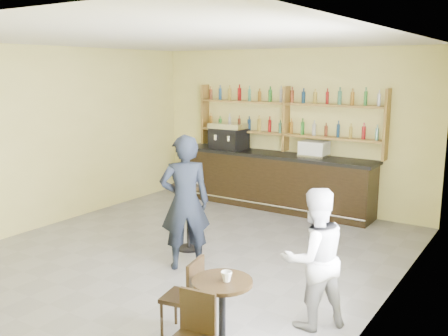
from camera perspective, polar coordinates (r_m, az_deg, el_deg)
The scene contains 21 objects.
floor at distance 7.75m, azimuth -4.56°, elevation -9.91°, with size 7.00×7.00×0.00m, color slate.
ceiling at distance 7.25m, azimuth -4.97°, elevation 14.42°, with size 7.00×7.00×0.00m, color white.
wall_back at distance 10.29m, azimuth 7.39°, elevation 4.48°, with size 7.00×7.00×0.00m, color #F0E788.
wall_left at distance 9.47m, azimuth -19.23°, elevation 3.37°, with size 7.00×7.00×0.00m, color #F0E788.
wall_right at distance 5.99m, azimuth 18.46°, elevation -0.82°, with size 7.00×7.00×0.00m, color #F0E788.
window_pane at distance 4.85m, azimuth 14.73°, elevation -2.15°, with size 2.00×2.00×0.00m, color white.
window_frame at distance 4.85m, azimuth 14.66°, elevation -2.14°, with size 0.04×1.70×2.10m, color black, non-canonical shape.
shelf_unit at distance 10.15m, azimuth 7.10°, elevation 5.58°, with size 4.00×0.26×1.40m, color brown, non-canonical shape.
liquor_bottles at distance 10.13m, azimuth 7.12°, elevation 6.54°, with size 3.68×0.10×1.00m, color #8C5919, non-canonical shape.
bar_counter at distance 10.21m, azimuth 5.71°, elevation -1.44°, with size 4.17×0.81×1.13m, color black, non-canonical shape.
espresso_machine at distance 10.61m, azimuth 0.54°, elevation 3.68°, with size 0.76×0.49×0.54m, color black, non-canonical shape.
pastry_case at distance 9.72m, azimuth 10.26°, elevation 2.12°, with size 0.52×0.42×0.31m, color silver, non-canonical shape.
pedestal_table at distance 7.84m, azimuth -4.05°, elevation -5.61°, with size 0.51×0.51×1.05m, color black, non-canonical shape.
napkin at distance 7.70m, azimuth -4.11°, elevation -1.85°, with size 0.15×0.15×0.00m, color white.
donut at distance 7.68m, azimuth -4.09°, elevation -1.71°, with size 0.12×0.12×0.04m, color #E0B652.
cup_pedestal at distance 7.69m, azimuth -2.83°, elevation -1.47°, with size 0.13×0.13×0.11m, color white.
man_main at distance 7.02m, azimuth -4.47°, elevation -3.94°, with size 0.70×0.46×1.92m, color black.
cafe_table at distance 5.16m, azimuth -0.21°, elevation -16.58°, with size 0.60×0.60×0.76m, color black, non-canonical shape.
cup_cafe at distance 4.95m, azimuth 0.28°, elevation -12.29°, with size 0.11×0.11×0.10m, color white.
chair_west at distance 5.47m, azimuth -4.87°, elevation -14.40°, with size 0.37×0.37×0.86m, color black, non-canonical shape.
patron_second at distance 5.57m, azimuth 10.22°, elevation -10.09°, with size 0.76×0.59×1.56m, color #9C9CA1.
Camera 1 is at (4.48, -5.68, 2.79)m, focal length 40.00 mm.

